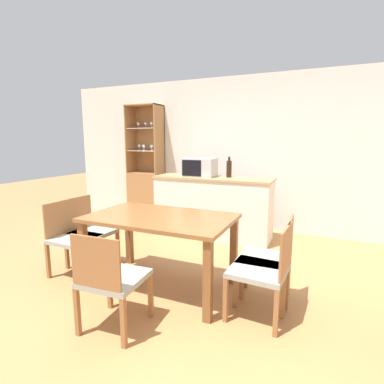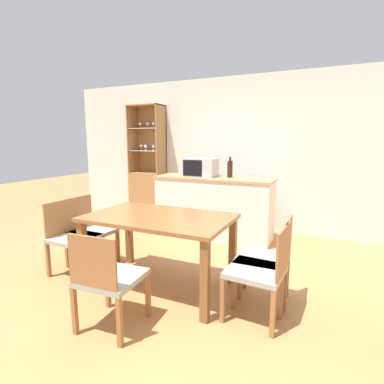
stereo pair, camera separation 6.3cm
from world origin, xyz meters
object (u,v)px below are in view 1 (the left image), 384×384
object	(u,v)px
wine_bottle	(229,169)
microwave	(200,167)
dining_table	(160,226)
dining_chair_side_left_near	(72,237)
dining_chair_side_right_near	(263,270)
display_cabinet	(146,187)
dining_chair_head_near	(111,279)
dining_chair_side_right_far	(269,259)
dining_chair_side_left_far	(89,231)

from	to	relation	value
wine_bottle	microwave	bearing A→B (deg)	-171.43
dining_table	dining_chair_side_left_near	distance (m)	1.10
dining_chair_side_right_near	microwave	world-z (taller)	microwave
display_cabinet	dining_table	xyz separation A→B (m)	(1.60, -2.27, 0.02)
dining_table	microwave	bearing A→B (deg)	99.80
dining_table	dining_chair_side_left_near	size ratio (longest dim) A/B	1.75
display_cabinet	dining_table	size ratio (longest dim) A/B	1.48
dining_table	wine_bottle	size ratio (longest dim) A/B	4.60
microwave	dining_chair_side_left_near	bearing A→B (deg)	-111.58
dining_chair_head_near	microwave	distance (m)	2.67
dining_chair_side_left_near	dining_chair_side_right_far	size ratio (longest dim) A/B	1.00
dining_chair_side_left_far	wine_bottle	xyz separation A→B (m)	(1.21, 1.72, 0.65)
dining_chair_head_near	microwave	xyz separation A→B (m)	(-0.31, 2.57, 0.66)
display_cabinet	dining_chair_side_left_near	size ratio (longest dim) A/B	2.59
dining_chair_head_near	wine_bottle	world-z (taller)	wine_bottle
wine_bottle	dining_chair_side_right_near	bearing A→B (deg)	-65.18
dining_chair_side_right_far	dining_chair_side_left_far	size ratio (longest dim) A/B	1.00
display_cabinet	microwave	bearing A→B (deg)	-20.50
dining_chair_side_right_near	dining_chair_side_right_far	bearing A→B (deg)	4.01
dining_chair_side_right_far	wine_bottle	world-z (taller)	wine_bottle
dining_table	dining_chair_side_right_near	bearing A→B (deg)	-7.24
dining_chair_side_right_far	wine_bottle	xyz separation A→B (m)	(-0.92, 1.72, 0.65)
dining_chair_side_right_far	dining_chair_side_left_far	world-z (taller)	same
dining_chair_side_right_near	microwave	bearing A→B (deg)	39.62
dining_chair_side_left_near	dining_chair_head_near	world-z (taller)	same
dining_chair_side_right_near	dining_chair_side_left_far	xyz separation A→B (m)	(-2.13, 0.27, 0.00)
dining_table	dining_chair_side_left_near	bearing A→B (deg)	-172.98
display_cabinet	microwave	world-z (taller)	display_cabinet
dining_chair_side_left_near	wine_bottle	world-z (taller)	wine_bottle
dining_chair_side_left_far	microwave	world-z (taller)	microwave
dining_chair_side_right_far	display_cabinet	bearing A→B (deg)	50.89
dining_chair_side_left_near	dining_chair_side_left_far	xyz separation A→B (m)	(0.00, 0.27, 0.00)
dining_chair_head_near	display_cabinet	bearing A→B (deg)	114.25
display_cabinet	dining_chair_side_right_near	bearing A→B (deg)	-41.99
dining_chair_side_right_near	microwave	distance (m)	2.45
dining_table	dining_chair_side_right_far	bearing A→B (deg)	7.09
wine_bottle	display_cabinet	bearing A→B (deg)	166.61
dining_chair_side_left_near	dining_chair_head_near	distance (m)	1.25
display_cabinet	microwave	size ratio (longest dim) A/B	4.36
dining_chair_side_right_near	dining_chair_head_near	distance (m)	1.24
display_cabinet	dining_chair_side_left_near	xyz separation A→B (m)	(0.54, -2.40, -0.20)
dining_chair_side_left_far	microwave	size ratio (longest dim) A/B	1.68
dining_chair_side_left_near	microwave	distance (m)	2.16
dining_chair_side_left_near	dining_chair_side_right_far	world-z (taller)	same
dining_chair_side_left_near	dining_table	bearing A→B (deg)	98.31
dining_chair_side_left_near	wine_bottle	size ratio (longest dim) A/B	2.63
dining_chair_head_near	dining_chair_side_right_far	xyz separation A→B (m)	(1.06, 0.91, 0.00)
dining_table	dining_chair_head_near	xyz separation A→B (m)	(0.00, -0.78, -0.22)
dining_chair_side_left_far	wine_bottle	size ratio (longest dim) A/B	2.63
dining_chair_side_left_far	microwave	distance (m)	1.93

